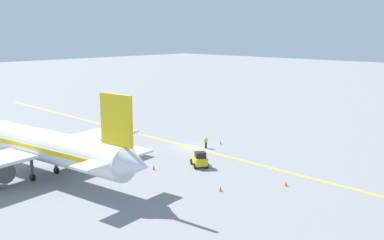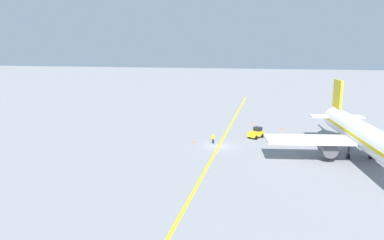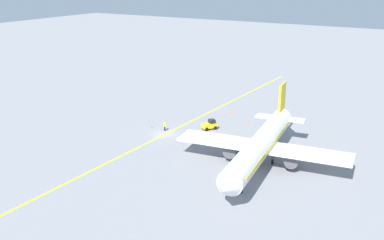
% 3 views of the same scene
% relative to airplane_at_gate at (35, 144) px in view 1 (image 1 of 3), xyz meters
% --- Properties ---
extents(ground_plane, '(400.00, 400.00, 0.00)m').
position_rel_airplane_at_gate_xyz_m(ground_plane, '(21.53, -4.43, -3.71)').
color(ground_plane, gray).
extents(apron_yellow_centreline, '(3.71, 119.97, 0.01)m').
position_rel_airplane_at_gate_xyz_m(apron_yellow_centreline, '(21.53, -4.43, -3.71)').
color(apron_yellow_centreline, yellow).
rests_on(apron_yellow_centreline, ground).
extents(airplane_at_gate, '(28.43, 35.53, 10.60)m').
position_rel_airplane_at_gate_xyz_m(airplane_at_gate, '(0.00, 0.00, 0.00)').
color(airplane_at_gate, white).
rests_on(airplane_at_gate, ground).
extents(baggage_tug_white, '(2.93, 3.33, 2.11)m').
position_rel_airplane_at_gate_xyz_m(baggage_tug_white, '(15.54, -11.48, -2.81)').
color(baggage_tug_white, gold).
rests_on(baggage_tug_white, ground).
extents(ground_crew_worker, '(0.57, 0.28, 1.68)m').
position_rel_airplane_at_gate_xyz_m(ground_crew_worker, '(22.71, -6.10, -2.80)').
color(ground_crew_worker, '#23232D').
rests_on(ground_crew_worker, ground).
extents(traffic_cone_near_nose, '(0.32, 0.32, 0.55)m').
position_rel_airplane_at_gate_xyz_m(traffic_cone_near_nose, '(10.58, -19.08, -3.43)').
color(traffic_cone_near_nose, orange).
rests_on(traffic_cone_near_nose, ground).
extents(traffic_cone_mid_apron, '(0.32, 0.32, 0.55)m').
position_rel_airplane_at_gate_xyz_m(traffic_cone_mid_apron, '(10.69, -8.43, -3.43)').
color(traffic_cone_mid_apron, orange).
rests_on(traffic_cone_mid_apron, ground).
extents(traffic_cone_by_wingtip, '(0.32, 0.32, 0.55)m').
position_rel_airplane_at_gate_xyz_m(traffic_cone_by_wingtip, '(16.70, -23.16, -3.43)').
color(traffic_cone_by_wingtip, orange).
rests_on(traffic_cone_by_wingtip, ground).
extents(traffic_cone_far_edge, '(0.32, 0.32, 0.55)m').
position_rel_airplane_at_gate_xyz_m(traffic_cone_far_edge, '(25.91, -6.17, -3.43)').
color(traffic_cone_far_edge, orange).
rests_on(traffic_cone_far_edge, ground).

